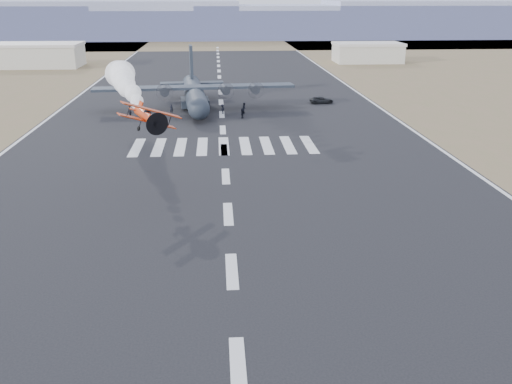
{
  "coord_description": "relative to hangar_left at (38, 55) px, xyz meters",
  "views": [
    {
      "loc": [
        -0.87,
        -27.23,
        20.05
      ],
      "look_at": [
        2.33,
        18.74,
        4.0
      ],
      "focal_mm": 40.0,
      "sensor_mm": 36.0,
      "label": 1
    }
  ],
  "objects": [
    {
      "name": "ground",
      "position": [
        52.0,
        -145.0,
        -3.41
      ],
      "size": [
        500.0,
        500.0,
        0.0
      ],
      "primitive_type": "plane",
      "color": "black",
      "rests_on": "ground"
    },
    {
      "name": "scrub_far",
      "position": [
        52.0,
        85.0,
        -3.41
      ],
      "size": [
        500.0,
        80.0,
        0.0
      ],
      "primitive_type": "cube",
      "color": "olive",
      "rests_on": "ground"
    },
    {
      "name": "runway_markings",
      "position": [
        52.0,
        -85.0,
        -3.4
      ],
      "size": [
        60.0,
        260.0,
        0.01
      ],
      "primitive_type": null,
      "color": "silver",
      "rests_on": "ground"
    },
    {
      "name": "ridge_seg_c",
      "position": [
        -13.0,
        115.0,
        5.09
      ],
      "size": [
        150.0,
        50.0,
        17.0
      ],
      "primitive_type": "cube",
      "color": "#8A91B0",
      "rests_on": "ground"
    },
    {
      "name": "ridge_seg_d",
      "position": [
        52.0,
        115.0,
        3.09
      ],
      "size": [
        150.0,
        50.0,
        13.0
      ],
      "primitive_type": "cube",
      "color": "#8A91B0",
      "rests_on": "ground"
    },
    {
      "name": "ridge_seg_e",
      "position": [
        117.0,
        115.0,
        4.09
      ],
      "size": [
        150.0,
        50.0,
        15.0
      ],
      "primitive_type": "cube",
      "color": "#8A91B0",
      "rests_on": "ground"
    },
    {
      "name": "ridge_seg_f",
      "position": [
        182.0,
        115.0,
        5.09
      ],
      "size": [
        150.0,
        50.0,
        17.0
      ],
      "primitive_type": "cube",
      "color": "#8A91B0",
      "rests_on": "ground"
    },
    {
      "name": "hangar_left",
      "position": [
        0.0,
        0.0,
        0.0
      ],
      "size": [
        24.5,
        14.5,
        6.7
      ],
      "color": "#B4B1A0",
      "rests_on": "ground"
    },
    {
      "name": "hangar_right",
      "position": [
        98.0,
        5.0,
        -0.4
      ],
      "size": [
        20.5,
        12.5,
        5.9
      ],
      "color": "#B4B1A0",
      "rests_on": "ground"
    },
    {
      "name": "aerobatic_biplane",
      "position": [
        43.99,
        -113.9,
        4.75
      ],
      "size": [
        6.25,
        6.07,
        3.55
      ],
      "rotation": [
        0.0,
        0.35,
        0.24
      ],
      "color": "red"
    },
    {
      "name": "smoke_trail",
      "position": [
        37.66,
        -87.78,
        4.98
      ],
      "size": [
        9.56,
        31.92,
        4.11
      ],
      "rotation": [
        0.0,
        0.0,
        0.24
      ],
      "color": "white"
    },
    {
      "name": "transport_aircraft",
      "position": [
        47.11,
        -66.33,
        -0.7
      ],
      "size": [
        36.4,
        29.93,
        10.5
      ],
      "rotation": [
        0.0,
        0.0,
        0.08
      ],
      "color": "#222933",
      "rests_on": "ground"
    },
    {
      "name": "support_vehicle",
      "position": [
        71.43,
        -63.45,
        -2.77
      ],
      "size": [
        4.71,
        2.47,
        1.27
      ],
      "primitive_type": "imported",
      "rotation": [
        0.0,
        0.0,
        1.65
      ],
      "color": "black",
      "rests_on": "ground"
    },
    {
      "name": "crew_a",
      "position": [
        49.2,
        -75.35,
        -2.49
      ],
      "size": [
        0.7,
        0.59,
        1.83
      ],
      "primitive_type": "imported",
      "rotation": [
        0.0,
        0.0,
        6.22
      ],
      "color": "black",
      "rests_on": "ground"
    },
    {
      "name": "crew_b",
      "position": [
        56.03,
        -72.33,
        -2.46
      ],
      "size": [
        0.72,
        1.01,
        1.9
      ],
      "primitive_type": "imported",
      "rotation": [
        0.0,
        0.0,
        1.4
      ],
      "color": "black",
      "rests_on": "ground"
    },
    {
      "name": "crew_c",
      "position": [
        52.14,
        -72.54,
        -2.55
      ],
      "size": [
        1.03,
        1.21,
        1.71
      ],
      "primitive_type": "imported",
      "rotation": [
        0.0,
        0.0,
        4.15
      ],
      "color": "black",
      "rests_on": "ground"
    },
    {
      "name": "crew_d",
      "position": [
        36.38,
        -74.72,
        -2.63
      ],
      "size": [
        0.99,
        0.96,
        1.56
      ],
      "primitive_type": "imported",
      "rotation": [
        0.0,
        0.0,
        2.41
      ],
      "color": "black",
      "rests_on": "ground"
    },
    {
      "name": "crew_e",
      "position": [
        39.84,
        -76.04,
        -2.6
      ],
      "size": [
        0.93,
        0.84,
        1.62
      ],
      "primitive_type": "imported",
      "rotation": [
        0.0,
        0.0,
        2.56
      ],
      "color": "black",
      "rests_on": "ground"
    },
    {
      "name": "crew_f",
      "position": [
        55.49,
        -76.3,
        -2.57
      ],
      "size": [
        1.17,
        1.61,
        1.67
      ],
      "primitive_type": "imported",
      "rotation": [
        0.0,
        0.0,
        1.08
      ],
      "color": "black",
      "rests_on": "ground"
    },
    {
      "name": "crew_g",
      "position": [
        43.1,
        -71.18,
        -2.61
      ],
      "size": [
        0.59,
        0.49,
        1.6
      ],
      "primitive_type": "imported",
      "rotation": [
        0.0,
        0.0,
        3.12
      ],
      "color": "black",
      "rests_on": "ground"
    },
    {
      "name": "crew_h",
      "position": [
        48.5,
        -75.88,
        -2.57
      ],
      "size": [
        0.66,
        0.9,
        1.68
      ],
      "primitive_type": "imported",
      "rotation": [
        0.0,
        0.0,
        4.5
      ],
      "color": "black",
      "rests_on": "ground"
    }
  ]
}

